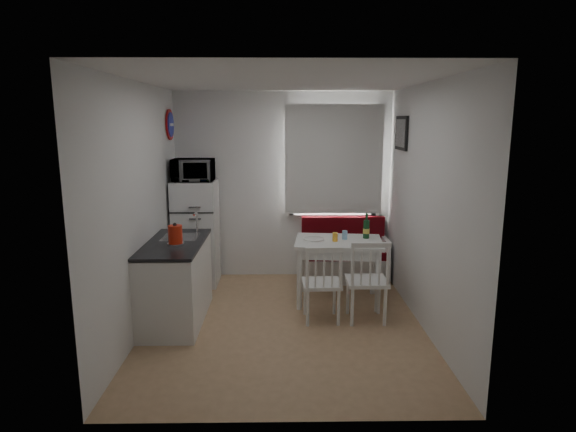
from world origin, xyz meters
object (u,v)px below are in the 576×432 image
Objects in this scene: bench at (344,260)px; chair_right at (369,273)px; kitchen_counter at (176,281)px; wine_bottle at (366,226)px; kettle at (175,235)px; fridge at (196,233)px; microwave at (193,170)px; chair_left at (322,276)px; dining_table at (339,247)px.

bench is 1.52m from chair_right.
wine_bottle is at bearing 15.87° from kitchen_counter.
bench is 2.60m from kettle.
fridge is (-2.03, -0.11, 0.42)m from bench.
microwave is 2.36m from wine_bottle.
microwave reaches higher than fridge.
bench is 3.85× the size of wine_bottle.
kitchen_counter is at bearing 107.85° from kettle.
microwave is (0.02, 1.19, 1.11)m from kitchen_counter.
kitchen_counter is at bearing -90.90° from fridge.
kitchen_counter is 1.27m from fridge.
dining_table is at bearing 67.12° from chair_left.
bench is 0.99m from wine_bottle.
dining_table is 4.64× the size of kettle.
bench is 5.13× the size of kettle.
kitchen_counter reaches higher than wine_bottle.
bench is at bearing 71.77° from chair_left.
microwave is (-2.03, -0.16, 1.28)m from bench.
kitchen_counter is 2.36m from wine_bottle.
bench is 1.11× the size of dining_table.
dining_table is 3.48× the size of wine_bottle.
fridge reaches higher than kitchen_counter.
fridge is (-1.60, 1.38, 0.16)m from chair_left.
fridge is at bearing 91.23° from kettle.
dining_table is 0.72m from chair_left.
wine_bottle is (0.60, 0.76, 0.39)m from chair_left.
fridge is at bearing 146.67° from chair_right.
chair_right is at bearing -33.34° from fridge.
fridge reaches higher than dining_table.
kitchen_counter is 1.96m from dining_table.
microwave is (-2.10, 1.33, 0.98)m from chair_right.
kitchen_counter is 2.61× the size of chair_right.
wine_bottle is at bearing 49.58° from chair_left.
wine_bottle reaches higher than chair_left.
chair_left reaches higher than bench.
kettle is (-2.07, -0.02, 0.44)m from chair_right.
chair_right reaches higher than dining_table.
bench is at bearing 92.83° from chair_right.
fridge reaches higher than chair_left.
kitchen_counter is 0.93× the size of fridge.
microwave is at bearing 165.62° from wine_bottle.
kettle is at bearing -179.51° from chair_right.
kitchen_counter is 0.59m from kettle.
fridge is 5.96× the size of kettle.
chair_right is 2.67m from microwave.
wine_bottle is (2.17, 0.78, -0.08)m from kettle.
chair_right is 2.52m from fridge.
wine_bottle is (2.20, -0.61, 0.23)m from fridge.
kettle is 0.75× the size of wine_bottle.
fridge reaches higher than chair_right.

